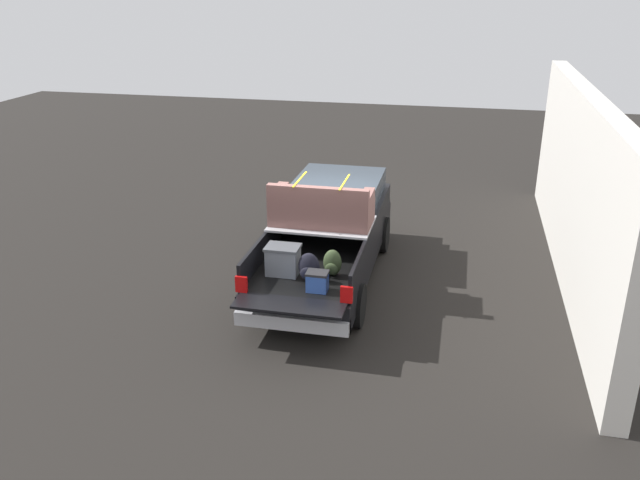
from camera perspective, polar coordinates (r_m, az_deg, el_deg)
ground_plane at (r=13.38m, az=0.56°, el=-3.44°), size 40.00×40.00×0.00m
pickup_truck at (r=13.31m, az=0.86°, el=0.84°), size 6.05×2.06×2.23m
building_facade at (r=13.93m, az=21.51°, el=4.20°), size 10.68×0.36×3.71m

